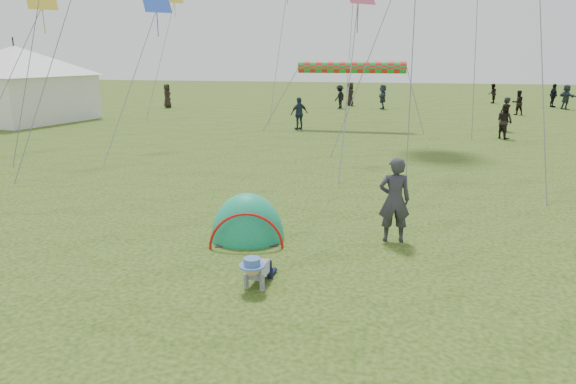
% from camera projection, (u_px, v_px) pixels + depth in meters
% --- Properties ---
extents(ground, '(140.00, 140.00, 0.00)m').
position_uv_depth(ground, '(268.00, 296.00, 8.34)').
color(ground, '#163606').
extents(crawling_toddler, '(0.62, 0.83, 0.60)m').
position_uv_depth(crawling_toddler, '(257.00, 269.00, 8.65)').
color(crawling_toddler, black).
rests_on(crawling_toddler, ground).
extents(popup_tent, '(1.81, 1.61, 2.01)m').
position_uv_depth(popup_tent, '(248.00, 239.00, 10.95)').
color(popup_tent, '#18784C').
rests_on(popup_tent, ground).
extents(standing_adult, '(0.72, 0.53, 1.80)m').
position_uv_depth(standing_adult, '(394.00, 200.00, 10.61)').
color(standing_adult, '#2F2E37').
rests_on(standing_adult, ground).
extents(event_marquee, '(8.06, 8.06, 4.68)m').
position_uv_depth(event_marquee, '(18.00, 81.00, 30.21)').
color(event_marquee, white).
rests_on(event_marquee, ground).
extents(crowd_person_1, '(0.96, 1.01, 1.64)m').
position_uv_depth(crowd_person_1, '(505.00, 121.00, 24.00)').
color(crowd_person_1, black).
rests_on(crowd_person_1, ground).
extents(crowd_person_2, '(0.62, 1.09, 1.76)m').
position_uv_depth(crowd_person_2, '(553.00, 95.00, 38.75)').
color(crowd_person_2, black).
rests_on(crowd_person_2, ground).
extents(crowd_person_3, '(1.04, 1.26, 1.70)m').
position_uv_depth(crowd_person_3, '(340.00, 97.00, 37.88)').
color(crowd_person_3, black).
rests_on(crowd_person_3, ground).
extents(crowd_person_4, '(0.70, 0.94, 1.76)m').
position_uv_depth(crowd_person_4, '(167.00, 96.00, 38.39)').
color(crowd_person_4, black).
rests_on(crowd_person_4, ground).
extents(crowd_person_5, '(1.13, 1.73, 1.79)m').
position_uv_depth(crowd_person_5, '(566.00, 97.00, 37.15)').
color(crowd_person_5, '#2C3643').
rests_on(crowd_person_5, ground).
extents(crowd_person_6, '(0.72, 0.76, 1.74)m').
position_uv_depth(crowd_person_6, '(505.00, 114.00, 26.38)').
color(crowd_person_6, black).
rests_on(crowd_person_6, ground).
extents(crowd_person_7, '(0.77, 0.89, 1.59)m').
position_uv_depth(crowd_person_7, '(492.00, 94.00, 41.98)').
color(crowd_person_7, black).
rests_on(crowd_person_7, ground).
extents(crowd_person_8, '(1.02, 0.97, 1.70)m').
position_uv_depth(crowd_person_8, '(299.00, 114.00, 26.90)').
color(crowd_person_8, '#233142').
rests_on(crowd_person_8, ground).
extents(crowd_person_10, '(0.76, 0.98, 1.79)m').
position_uv_depth(crowd_person_10, '(350.00, 94.00, 40.03)').
color(crowd_person_10, black).
rests_on(crowd_person_10, ground).
extents(crowd_person_11, '(0.57, 1.66, 1.77)m').
position_uv_depth(crowd_person_11, '(383.00, 97.00, 37.47)').
color(crowd_person_11, '#27333D').
rests_on(crowd_person_11, ground).
extents(crowd_person_13, '(0.91, 0.80, 1.59)m').
position_uv_depth(crowd_person_13, '(518.00, 103.00, 33.77)').
color(crowd_person_13, black).
rests_on(crowd_person_13, ground).
extents(rainbow_tube_kite, '(5.61, 0.64, 0.64)m').
position_uv_depth(rainbow_tube_kite, '(352.00, 67.00, 26.71)').
color(rainbow_tube_kite, red).
extents(diamond_kite_10, '(1.22, 1.22, 1.00)m').
position_uv_depth(diamond_kite_10, '(156.00, 0.00, 21.32)').
color(diamond_kite_10, blue).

